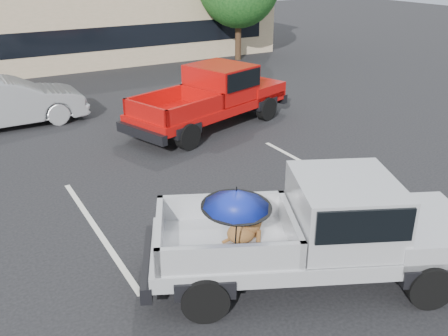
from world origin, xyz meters
The scene contains 6 objects.
ground centered at (0.00, 0.00, 0.00)m, with size 90.00×90.00×0.00m, color black.
stripe_left centered at (-3.00, 2.00, 0.00)m, with size 0.12×5.00×0.01m, color silver.
stripe_right centered at (3.00, 2.00, 0.00)m, with size 0.12×5.00×0.01m, color silver.
silver_pickup centered at (0.01, -1.63, 1.05)m, with size 5.99×4.17×2.06m.
red_pickup centered at (2.61, 6.88, 1.07)m, with size 6.29×3.82×1.96m.
silver_sedan centered at (-3.43, 10.14, 0.81)m, with size 1.71×4.90×1.61m, color #A1A4A8.
Camera 1 is at (-5.21, -7.12, 5.29)m, focal length 40.00 mm.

